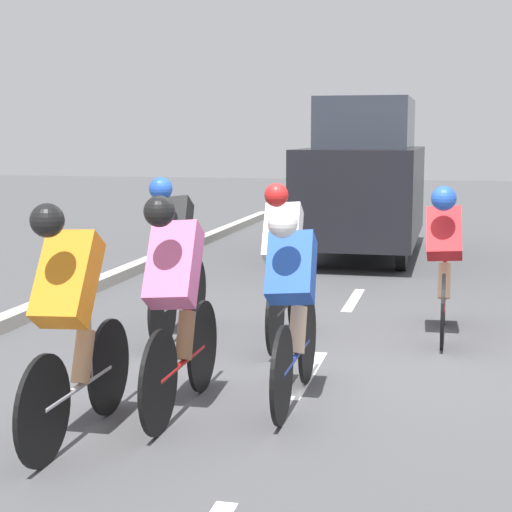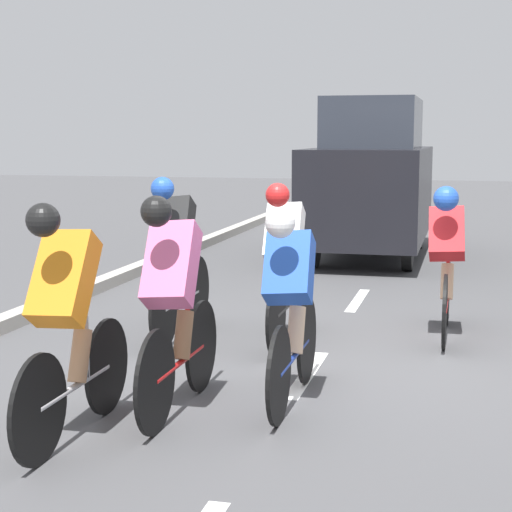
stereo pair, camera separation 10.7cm
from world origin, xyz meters
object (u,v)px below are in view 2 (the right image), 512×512
cyclist_black (177,255)px  support_car (371,180)px  cyclist_white (285,261)px  cyclist_pink (174,302)px  cyclist_blue (291,303)px  cyclist_red (447,258)px  cyclist_orange (67,318)px

cyclist_black → support_car: bearing=-101.0°
support_car → cyclist_black: bearing=79.0°
cyclist_white → cyclist_pink: (0.32, 2.11, 0.01)m
cyclist_white → cyclist_blue: 1.77m
cyclist_red → cyclist_pink: cyclist_pink is taller
cyclist_orange → cyclist_red: bearing=-123.2°
cyclist_white → cyclist_orange: 2.88m
cyclist_red → cyclist_blue: size_ratio=1.02×
cyclist_white → cyclist_pink: size_ratio=1.01×
cyclist_blue → cyclist_red: bearing=-113.5°
cyclist_orange → support_car: bearing=-95.9°
cyclist_black → support_car: size_ratio=0.42×
cyclist_orange → support_car: support_car is taller
cyclist_white → support_car: size_ratio=0.42×
cyclist_orange → cyclist_pink: 0.81m
cyclist_blue → cyclist_orange: bearing=41.1°
cyclist_red → cyclist_orange: 4.03m
cyclist_black → cyclist_orange: 2.76m
cyclist_white → cyclist_orange: bearing=74.1°
cyclist_blue → cyclist_black: bearing=-49.7°
cyclist_blue → support_car: support_car is taller
cyclist_pink → support_car: (-0.44, -8.00, 0.42)m
cyclist_red → cyclist_white: (1.42, 0.60, 0.01)m
cyclist_orange → cyclist_blue: bearing=-138.9°
cyclist_pink → cyclist_orange: bearing=54.7°
cyclist_white → cyclist_pink: bearing=81.3°
support_car → cyclist_red: bearing=103.9°
cyclist_pink → cyclist_white: bearing=-98.7°
cyclist_black → cyclist_white: cyclist_black is taller
cyclist_white → cyclist_red: bearing=-157.0°
cyclist_red → cyclist_blue: 2.54m
cyclist_orange → cyclist_blue: (-1.20, -1.04, -0.05)m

